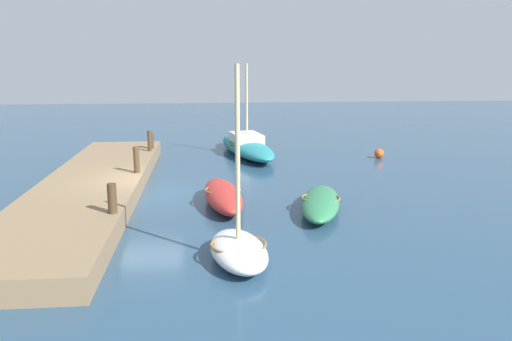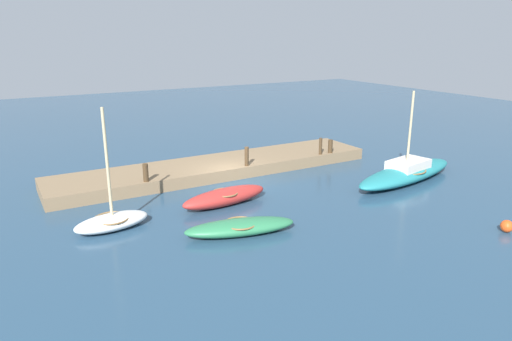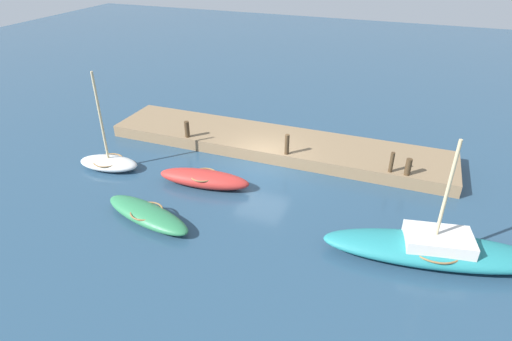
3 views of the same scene
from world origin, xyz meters
The scene contains 11 objects.
ground_plane centered at (0.00, 0.00, 0.00)m, with size 84.00×84.00×0.00m, color navy.
dock_platform centered at (0.00, -2.07, 0.32)m, with size 18.37×3.59×0.64m, color #846B4C.
rowboat_red centered at (1.87, 2.77, 0.39)m, with size 4.43×1.66×0.77m.
sailboat_teal centered at (-8.11, 4.36, 0.48)m, with size 8.01×3.30×4.79m.
rowboat_white centered at (7.04, 2.99, 0.37)m, with size 3.16×1.75×4.94m.
rowboat_green centered at (2.80, 6.01, 0.31)m, with size 4.57×2.30×0.61m.
mooring_post_west centered at (-6.83, -0.52, 1.04)m, with size 0.27×0.27×0.80m, color #47331E.
mooring_post_mid_west centered at (-6.09, -0.52, 1.13)m, with size 0.19×0.19×0.99m, color #47331E.
mooring_post_mid_east centered at (-1.08, -0.52, 1.16)m, with size 0.23×0.23×1.05m, color #47331E.
mooring_post_east centered at (4.52, -0.52, 1.08)m, with size 0.26×0.26×0.89m, color #47331E.
marker_buoy centered at (-6.48, 11.09, 0.25)m, with size 0.50×0.50×0.50m, color #E54C19.
Camera 1 is at (19.67, 2.24, 5.06)m, focal length 37.16 mm.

